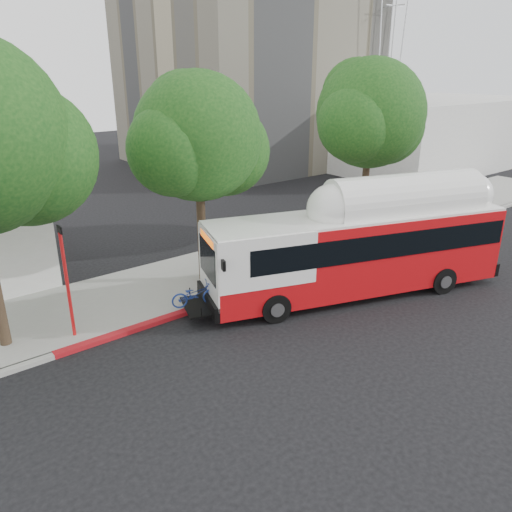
{
  "coord_description": "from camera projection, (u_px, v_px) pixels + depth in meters",
  "views": [
    {
      "loc": [
        -11.44,
        -10.79,
        8.65
      ],
      "look_at": [
        -0.5,
        3.0,
        1.96
      ],
      "focal_mm": 35.0,
      "sensor_mm": 36.0,
      "label": 1
    }
  ],
  "objects": [
    {
      "name": "street_tree_mid",
      "position": [
        206.0,
        141.0,
        19.62
      ],
      "size": [
        5.75,
        5.0,
        8.62
      ],
      "color": "#2D2116",
      "rests_on": "ground"
    },
    {
      "name": "street_tree_right",
      "position": [
        375.0,
        117.0,
        25.17
      ],
      "size": [
        6.21,
        5.4,
        9.18
      ],
      "color": "#2D2116",
      "rests_on": "ground"
    },
    {
      "name": "horizon_block",
      "position": [
        428.0,
        133.0,
        45.7
      ],
      "size": [
        20.0,
        12.0,
        6.0
      ],
      "primitive_type": "cube",
      "color": "silver",
      "rests_on": "ground"
    },
    {
      "name": "signal_pole",
      "position": [
        67.0,
        283.0,
        16.22
      ],
      "size": [
        0.11,
        0.38,
        4.0
      ],
      "color": "red",
      "rests_on": "ground"
    },
    {
      "name": "sidewalk",
      "position": [
        216.0,
        271.0,
        22.35
      ],
      "size": [
        60.0,
        5.0,
        0.15
      ],
      "primitive_type": "cube",
      "color": "gray",
      "rests_on": "ground"
    },
    {
      "name": "curb_strip",
      "position": [
        252.0,
        290.0,
        20.45
      ],
      "size": [
        60.0,
        0.3,
        0.15
      ],
      "primitive_type": "cube",
      "color": "gray",
      "rests_on": "ground"
    },
    {
      "name": "ground",
      "position": [
        320.0,
        328.0,
        17.62
      ],
      "size": [
        120.0,
        120.0,
        0.0
      ],
      "primitive_type": "plane",
      "color": "black",
      "rests_on": "ground"
    },
    {
      "name": "red_curb_segment",
      "position": [
        189.0,
        311.0,
        18.71
      ],
      "size": [
        10.0,
        0.32,
        0.16
      ],
      "primitive_type": "cube",
      "color": "#A11118",
      "rests_on": "ground"
    },
    {
      "name": "transit_bus",
      "position": [
        358.0,
        252.0,
        19.76
      ],
      "size": [
        12.99,
        6.3,
        3.83
      ],
      "rotation": [
        0.0,
        0.0,
        -0.32
      ],
      "color": "red",
      "rests_on": "ground"
    }
  ]
}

